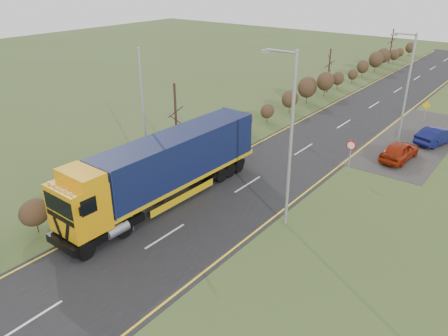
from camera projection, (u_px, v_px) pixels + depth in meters
ground at (211, 208)px, 26.93m from camera, size 160.00×160.00×0.00m
road at (291, 157)px, 34.14m from camera, size 8.00×120.00×0.02m
layby at (415, 139)px, 37.75m from camera, size 6.00×18.00×0.02m
lane_markings at (289, 158)px, 33.91m from camera, size 7.52×116.00×0.01m
hedgerow at (215, 129)px, 35.27m from camera, size 2.24×102.04×6.05m
lorry at (165, 166)px, 26.77m from camera, size 2.98×15.32×4.26m
car_red_hatchback at (399, 151)px, 33.36m from camera, size 2.10×4.45×1.47m
car_blue_sedan at (437, 136)px, 36.46m from camera, size 2.83×4.63×1.44m
streetlight_near at (289, 135)px, 23.02m from camera, size 2.09×0.20×9.88m
streetlight_mid at (406, 87)px, 34.26m from camera, size 1.93×0.18×9.08m
left_pole at (144, 118)px, 28.63m from camera, size 0.16×0.16×9.04m
speed_sign at (351, 151)px, 30.60m from camera, size 0.71×0.10×2.57m
warning_board at (426, 109)px, 41.53m from camera, size 0.77×0.11×2.03m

